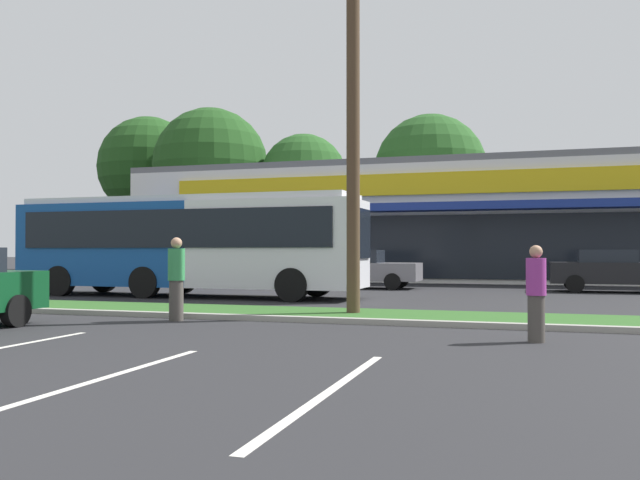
% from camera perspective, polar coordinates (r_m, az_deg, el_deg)
% --- Properties ---
extents(grass_median, '(56.00, 2.20, 0.12)m').
position_cam_1_polar(grass_median, '(16.40, -9.52, -5.95)').
color(grass_median, '#2D5B23').
rests_on(grass_median, ground_plane).
extents(curb_lip, '(56.00, 0.24, 0.12)m').
position_cam_1_polar(curb_lip, '(15.33, -11.60, -6.30)').
color(curb_lip, '#99968C').
rests_on(curb_lip, ground_plane).
extents(parking_stripe_2, '(0.12, 4.80, 0.01)m').
position_cam_1_polar(parking_stripe_2, '(8.34, -18.62, -11.26)').
color(parking_stripe_2, silver).
rests_on(parking_stripe_2, ground_plane).
extents(parking_stripe_3, '(0.12, 4.80, 0.01)m').
position_cam_1_polar(parking_stripe_3, '(7.38, 0.82, -12.70)').
color(parking_stripe_3, silver).
rests_on(parking_stripe_3, ground_plane).
extents(storefront_building, '(29.69, 11.70, 5.86)m').
position_cam_1_polar(storefront_building, '(36.16, 9.05, 1.39)').
color(storefront_building, silver).
rests_on(storefront_building, ground_plane).
extents(tree_far_left, '(7.86, 7.86, 12.02)m').
position_cam_1_polar(tree_far_left, '(54.81, -14.37, 6.03)').
color(tree_far_left, '#473323').
rests_on(tree_far_left, ground_plane).
extents(tree_left, '(8.22, 8.22, 11.73)m').
position_cam_1_polar(tree_left, '(49.12, -9.29, 6.27)').
color(tree_left, '#473323').
rests_on(tree_left, ground_plane).
extents(tree_mid_left, '(6.00, 6.00, 9.62)m').
position_cam_1_polar(tree_mid_left, '(46.98, -1.40, 5.36)').
color(tree_mid_left, '#473323').
rests_on(tree_mid_left, ground_plane).
extents(tree_mid, '(7.63, 7.63, 10.84)m').
position_cam_1_polar(tree_mid, '(46.88, 9.35, 5.88)').
color(tree_mid, '#473323').
rests_on(tree_mid, ground_plane).
extents(utility_pole, '(3.03, 2.40, 11.02)m').
position_cam_1_polar(utility_pole, '(15.68, 2.35, 15.23)').
color(utility_pole, '#4C3826').
rests_on(utility_pole, ground_plane).
extents(city_bus, '(11.73, 2.76, 3.25)m').
position_cam_1_polar(city_bus, '(22.38, -11.16, -0.21)').
color(city_bus, '#144793').
rests_on(city_bus, ground_plane).
extents(car_0, '(4.68, 1.91, 1.53)m').
position_cam_1_polar(car_0, '(26.77, 3.37, -2.44)').
color(car_0, slate).
rests_on(car_0, ground_plane).
extents(car_1, '(4.29, 1.89, 1.53)m').
position_cam_1_polar(car_1, '(26.36, 23.54, -2.37)').
color(car_1, black).
rests_on(car_1, ground_plane).
extents(pedestrian_near_bench, '(0.36, 0.36, 1.79)m').
position_cam_1_polar(pedestrian_near_bench, '(14.74, -12.11, -3.24)').
color(pedestrian_near_bench, '#47423D').
rests_on(pedestrian_near_bench, ground_plane).
extents(pedestrian_mid, '(0.32, 0.32, 1.60)m').
position_cam_1_polar(pedestrian_mid, '(11.62, 17.89, -4.34)').
color(pedestrian_mid, '#47423D').
rests_on(pedestrian_mid, ground_plane).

